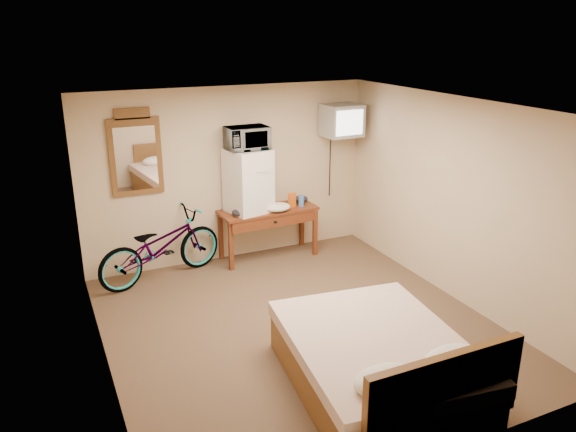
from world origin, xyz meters
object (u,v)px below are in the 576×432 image
object	(u,v)px
blue_cup	(301,201)
bed	(380,363)
mini_fridge	(248,181)
crt_television	(342,120)
wall_mirror	(136,154)
desk	(269,217)
bicycle	(161,246)
microwave	(247,138)

from	to	relation	value
blue_cup	bed	xyz separation A→B (m)	(-0.82, -3.33, -0.53)
mini_fridge	crt_television	distance (m)	1.65
wall_mirror	mini_fridge	bearing A→B (deg)	-8.28
crt_television	bed	distance (m)	4.07
mini_fridge	blue_cup	bearing A→B (deg)	-7.31
desk	wall_mirror	size ratio (longest dim) A/B	1.25
crt_television	bed	bearing A→B (deg)	-113.85
blue_cup	bicycle	distance (m)	2.13
microwave	crt_television	world-z (taller)	crt_television
bed	blue_cup	bearing A→B (deg)	76.19
crt_television	bicycle	distance (m)	3.16
crt_television	wall_mirror	size ratio (longest dim) A/B	0.53
bicycle	wall_mirror	bearing A→B (deg)	10.47
mini_fridge	bicycle	xyz separation A→B (m)	(-1.32, -0.11, -0.73)
blue_cup	crt_television	distance (m)	1.32
mini_fridge	bed	world-z (taller)	mini_fridge
desk	wall_mirror	bearing A→B (deg)	171.20
desk	microwave	bearing A→B (deg)	168.57
mini_fridge	crt_television	world-z (taller)	crt_television
microwave	bed	distance (m)	3.75
desk	bed	distance (m)	3.41
mini_fridge	crt_television	xyz separation A→B (m)	(1.47, -0.04, 0.75)
wall_mirror	bicycle	size ratio (longest dim) A/B	0.64
desk	mini_fridge	world-z (taller)	mini_fridge
wall_mirror	bed	distance (m)	4.16
wall_mirror	bed	size ratio (longest dim) A/B	0.53
microwave	blue_cup	size ratio (longest dim) A/B	3.91
desk	mini_fridge	xyz separation A→B (m)	(-0.29, 0.06, 0.56)
crt_television	bed	xyz separation A→B (m)	(-1.50, -3.40, -1.66)
wall_mirror	microwave	bearing A→B (deg)	-8.28
desk	mini_fridge	distance (m)	0.64
desk	crt_television	bearing A→B (deg)	1.07
bicycle	desk	bearing A→B (deg)	-104.86
bicycle	mini_fridge	bearing A→B (deg)	-101.95
microwave	crt_television	size ratio (longest dim) A/B	0.93
bed	desk	bearing A→B (deg)	84.56
desk	bed	world-z (taller)	bed
desk	blue_cup	xyz separation A→B (m)	(0.50, -0.04, 0.19)
mini_fridge	microwave	bearing A→B (deg)	56.23
crt_television	mini_fridge	bearing A→B (deg)	178.58
desk	crt_television	size ratio (longest dim) A/B	2.34
crt_television	microwave	bearing A→B (deg)	178.58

